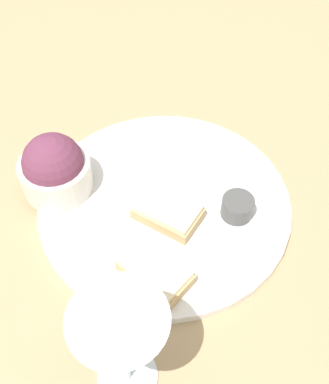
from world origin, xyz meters
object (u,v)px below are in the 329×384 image
Objects in this scene: sauce_ramekin at (238,206)px; cheese_toast_far at (155,271)px; salad_bowl at (55,168)px; wine_glass at (121,338)px; cheese_toast_near at (168,212)px.

cheese_toast_far is (-0.04, 0.14, -0.00)m from sauce_ramekin.
cheese_toast_far is (-0.20, -0.06, -0.03)m from salad_bowl.
wine_glass is at bearing 120.00° from sauce_ramekin.
cheese_toast_far is at bearing 104.50° from sauce_ramekin.
sauce_ramekin is 0.27m from wine_glass.
cheese_toast_near and cheese_toast_far have the same top height.
salad_bowl is 0.30m from wine_glass.
cheese_toast_near is at bearing 66.75° from sauce_ramekin.
salad_bowl is 0.99× the size of cheese_toast_far.
sauce_ramekin is 0.10m from cheese_toast_near.
cheese_toast_near is (-0.12, -0.12, -0.03)m from salad_bowl.
salad_bowl is at bearing -4.41° from wine_glass.
cheese_toast_near is at bearing -36.97° from cheese_toast_far.
sauce_ramekin is (-0.16, -0.20, -0.02)m from salad_bowl.
salad_bowl is 0.97× the size of cheese_toast_near.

